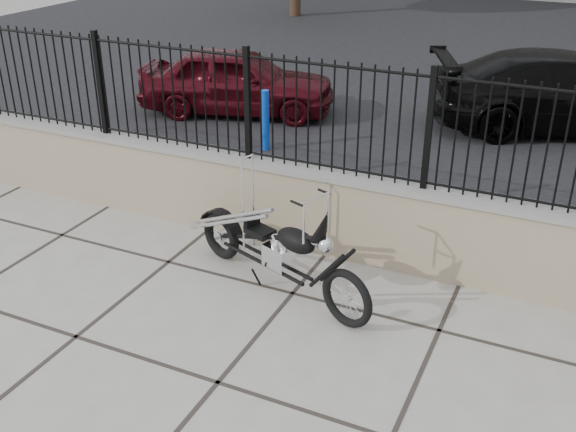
# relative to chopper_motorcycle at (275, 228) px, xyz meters

# --- Properties ---
(ground_plane) EXTENTS (90.00, 90.00, 0.00)m
(ground_plane) POSITION_rel_chopper_motorcycle_xyz_m (0.21, -1.55, -0.68)
(ground_plane) COLOR #99968E
(ground_plane) RESTS_ON ground
(parking_lot) EXTENTS (30.00, 30.00, 0.00)m
(parking_lot) POSITION_rel_chopper_motorcycle_xyz_m (0.21, 10.95, -0.68)
(parking_lot) COLOR black
(parking_lot) RESTS_ON ground
(retaining_wall) EXTENTS (14.00, 0.36, 0.96)m
(retaining_wall) POSITION_rel_chopper_motorcycle_xyz_m (0.21, 0.95, -0.20)
(retaining_wall) COLOR gray
(retaining_wall) RESTS_ON ground_plane
(iron_fence) EXTENTS (14.00, 0.08, 1.20)m
(iron_fence) POSITION_rel_chopper_motorcycle_xyz_m (0.21, 0.95, 0.88)
(iron_fence) COLOR black
(iron_fence) RESTS_ON retaining_wall
(chopper_motorcycle) EXTENTS (2.26, 1.16, 1.36)m
(chopper_motorcycle) POSITION_rel_chopper_motorcycle_xyz_m (0.00, 0.00, 0.00)
(chopper_motorcycle) COLOR black
(chopper_motorcycle) RESTS_ON ground_plane
(car_red) EXTENTS (3.70, 2.30, 1.17)m
(car_red) POSITION_rel_chopper_motorcycle_xyz_m (-3.19, 5.02, -0.09)
(car_red) COLOR #400910
(car_red) RESTS_ON parking_lot
(car_black) EXTENTS (4.78, 3.35, 1.29)m
(car_black) POSITION_rel_chopper_motorcycle_xyz_m (2.21, 6.51, -0.04)
(car_black) COLOR black
(car_black) RESTS_ON parking_lot
(bollard_a) EXTENTS (0.14, 0.14, 0.95)m
(bollard_a) POSITION_rel_chopper_motorcycle_xyz_m (-1.88, 3.54, -0.21)
(bollard_a) COLOR #0B43AB
(bollard_a) RESTS_ON ground_plane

